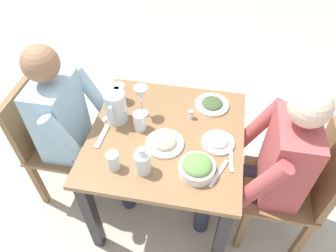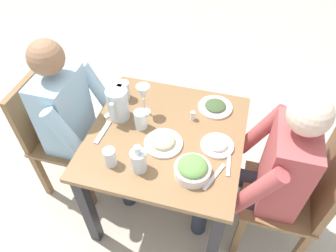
% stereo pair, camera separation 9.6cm
% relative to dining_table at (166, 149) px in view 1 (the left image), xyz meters
% --- Properties ---
extents(ground_plane, '(8.00, 8.00, 0.00)m').
position_rel_dining_table_xyz_m(ground_plane, '(0.00, 0.00, -0.58)').
color(ground_plane, '#B7AD99').
extents(dining_table, '(0.83, 0.83, 0.71)m').
position_rel_dining_table_xyz_m(dining_table, '(0.00, 0.00, 0.00)').
color(dining_table, olive).
rests_on(dining_table, ground_plane).
extents(chair_near, '(0.40, 0.40, 0.87)m').
position_rel_dining_table_xyz_m(chair_near, '(-0.03, -0.75, -0.09)').
color(chair_near, olive).
rests_on(chair_near, ground_plane).
extents(chair_far, '(0.40, 0.40, 0.87)m').
position_rel_dining_table_xyz_m(chair_far, '(0.05, 0.75, -0.09)').
color(chair_far, olive).
rests_on(chair_far, ground_plane).
extents(diner_near, '(0.48, 0.53, 1.16)m').
position_rel_dining_table_xyz_m(diner_near, '(-0.03, -0.54, 0.06)').
color(diner_near, '#9EC6E0').
rests_on(diner_near, ground_plane).
extents(diner_far, '(0.48, 0.53, 1.16)m').
position_rel_dining_table_xyz_m(diner_far, '(0.05, 0.54, 0.06)').
color(diner_far, '#B24C4C').
rests_on(diner_far, ground_plane).
extents(water_pitcher, '(0.16, 0.12, 0.19)m').
position_rel_dining_table_xyz_m(water_pitcher, '(-0.06, -0.29, 0.22)').
color(water_pitcher, silver).
rests_on(water_pitcher, dining_table).
extents(salad_bowl, '(0.18, 0.18, 0.09)m').
position_rel_dining_table_xyz_m(salad_bowl, '(0.22, 0.19, 0.17)').
color(salad_bowl, white).
rests_on(salad_bowl, dining_table).
extents(plate_beans, '(0.20, 0.20, 0.05)m').
position_rel_dining_table_xyz_m(plate_beans, '(0.07, 0.01, 0.15)').
color(plate_beans, white).
rests_on(plate_beans, dining_table).
extents(plate_dolmas, '(0.20, 0.20, 0.04)m').
position_rel_dining_table_xyz_m(plate_dolmas, '(-0.27, 0.22, 0.14)').
color(plate_dolmas, white).
rests_on(plate_dolmas, dining_table).
extents(plate_yoghurt, '(0.17, 0.17, 0.05)m').
position_rel_dining_table_xyz_m(plate_yoghurt, '(0.01, 0.28, 0.14)').
color(plate_yoghurt, white).
rests_on(plate_yoghurt, dining_table).
extents(water_glass_near_right, '(0.07, 0.07, 0.11)m').
position_rel_dining_table_xyz_m(water_glass_near_right, '(-0.02, -0.15, 0.18)').
color(water_glass_near_right, silver).
rests_on(water_glass_near_right, dining_table).
extents(water_glass_far_left, '(0.07, 0.07, 0.11)m').
position_rel_dining_table_xyz_m(water_glass_far_left, '(-0.22, -0.33, 0.18)').
color(water_glass_far_left, silver).
rests_on(water_glass_far_left, dining_table).
extents(water_glass_near_left, '(0.06, 0.06, 0.10)m').
position_rel_dining_table_xyz_m(water_glass_near_left, '(0.26, -0.21, 0.18)').
color(water_glass_near_left, silver).
rests_on(water_glass_near_left, dining_table).
extents(wine_glass, '(0.08, 0.08, 0.20)m').
position_rel_dining_table_xyz_m(wine_glass, '(-0.13, -0.17, 0.27)').
color(wine_glass, silver).
rests_on(wine_glass, dining_table).
extents(oil_carafe, '(0.08, 0.08, 0.16)m').
position_rel_dining_table_xyz_m(oil_carafe, '(0.25, -0.07, 0.18)').
color(oil_carafe, silver).
rests_on(oil_carafe, dining_table).
extents(salt_shaker, '(0.03, 0.03, 0.05)m').
position_rel_dining_table_xyz_m(salt_shaker, '(-0.15, 0.11, 0.16)').
color(salt_shaker, white).
rests_on(salt_shaker, dining_table).
extents(fork_near, '(0.17, 0.03, 0.01)m').
position_rel_dining_table_xyz_m(fork_near, '(0.08, -0.34, 0.13)').
color(fork_near, silver).
rests_on(fork_near, dining_table).
extents(knife_near, '(0.18, 0.09, 0.01)m').
position_rel_dining_table_xyz_m(knife_near, '(0.21, 0.30, 0.13)').
color(knife_near, silver).
rests_on(knife_near, dining_table).
extents(fork_far, '(0.17, 0.09, 0.01)m').
position_rel_dining_table_xyz_m(fork_far, '(-0.10, -0.34, 0.13)').
color(fork_far, silver).
rests_on(fork_far, dining_table).
extents(knife_far, '(0.19, 0.03, 0.01)m').
position_rel_dining_table_xyz_m(knife_far, '(0.10, 0.35, 0.13)').
color(knife_far, silver).
rests_on(knife_far, dining_table).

